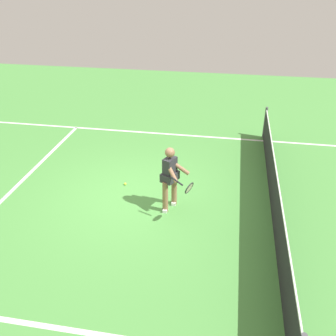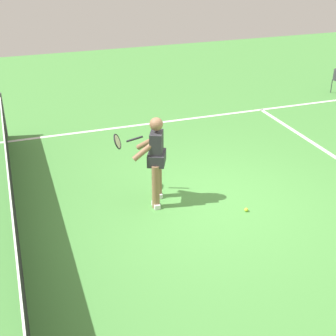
{
  "view_description": "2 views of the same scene",
  "coord_description": "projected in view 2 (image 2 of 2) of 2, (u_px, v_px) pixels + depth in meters",
  "views": [
    {
      "loc": [
        7.5,
        2.21,
        5.03
      ],
      "look_at": [
        0.24,
        0.92,
        1.01
      ],
      "focal_mm": 40.0,
      "sensor_mm": 36.0,
      "label": 1
    },
    {
      "loc": [
        -6.44,
        3.15,
        4.21
      ],
      "look_at": [
        0.05,
        0.88,
        0.77
      ],
      "focal_mm": 50.69,
      "sensor_mm": 36.0,
      "label": 2
    }
  ],
  "objects": [
    {
      "name": "sideline_right_marking",
      "position": [
        149.0,
        124.0,
        11.55
      ],
      "size": [
        0.1,
        16.86,
        0.01
      ],
      "primitive_type": "cube",
      "color": "white",
      "rests_on": "ground"
    },
    {
      "name": "ground_plane",
      "position": [
        216.0,
        201.0,
        8.25
      ],
      "size": [
        24.52,
        24.52,
        0.0
      ],
      "primitive_type": "plane",
      "color": "#4C9342"
    },
    {
      "name": "tennis_player",
      "position": [
        155.0,
        157.0,
        7.87
      ],
      "size": [
        1.03,
        0.84,
        1.55
      ],
      "color": "#8C6647",
      "rests_on": "ground"
    },
    {
      "name": "court_net",
      "position": [
        14.0,
        211.0,
        7.05
      ],
      "size": [
        8.52,
        0.08,
        1.04
      ],
      "color": "#4C4C51",
      "rests_on": "ground"
    },
    {
      "name": "tennis_ball_near",
      "position": [
        246.0,
        210.0,
        7.93
      ],
      "size": [
        0.07,
        0.07,
        0.07
      ],
      "primitive_type": "sphere",
      "color": "#D1E533",
      "rests_on": "ground"
    }
  ]
}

